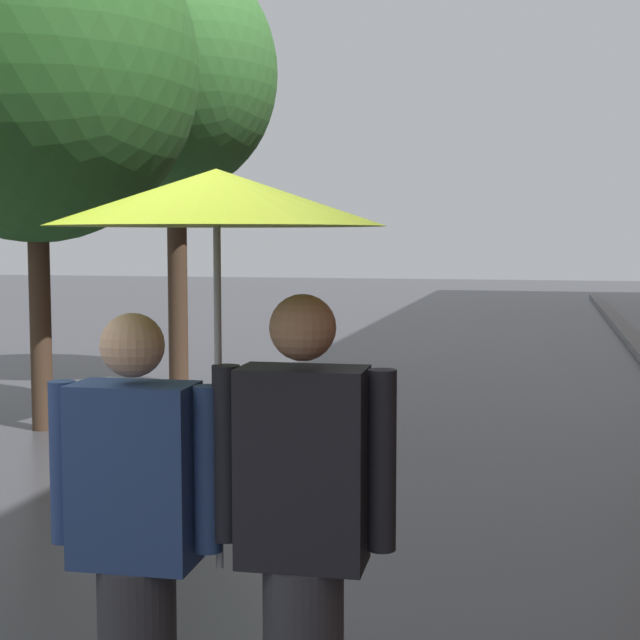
{
  "coord_description": "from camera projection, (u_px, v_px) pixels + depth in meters",
  "views": [
    {
      "loc": [
        1.59,
        -2.51,
        1.87
      ],
      "look_at": [
        0.24,
        3.35,
        1.35
      ],
      "focal_mm": 53.78,
      "sensor_mm": 36.0,
      "label": 1
    }
  ],
  "objects": [
    {
      "name": "street_tree_2",
      "position": [
        175.0,
        75.0,
        11.94
      ],
      "size": [
        2.57,
        2.57,
        5.4
      ],
      "color": "#473323",
      "rests_on": "ground"
    },
    {
      "name": "street_tree_1",
      "position": [
        34.0,
        68.0,
        9.03
      ],
      "size": [
        3.11,
        3.11,
        5.13
      ],
      "color": "#473323",
      "rests_on": "ground"
    },
    {
      "name": "couple_under_umbrella",
      "position": [
        218.0,
        397.0,
        3.05
      ],
      "size": [
        1.15,
        1.08,
        2.09
      ],
      "color": "#2D2D33",
      "rests_on": "ground"
    }
  ]
}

